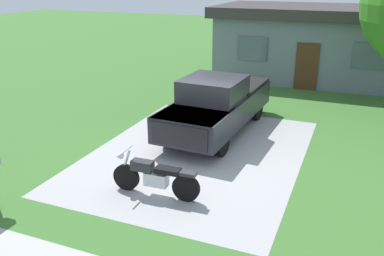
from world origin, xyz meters
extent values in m
plane|color=#3B6C2C|center=(0.00, 0.00, 0.00)|extent=(80.00, 80.00, 0.00)
cube|color=#A1A1A1|center=(0.00, 0.00, 0.00)|extent=(5.88, 7.94, 0.01)
cylinder|color=black|center=(-0.82, -2.67, 0.33)|extent=(0.66, 0.14, 0.66)
cylinder|color=black|center=(0.73, -2.63, 0.33)|extent=(0.66, 0.14, 0.66)
cube|color=silver|center=(-0.02, -2.65, 0.42)|extent=(0.57, 0.28, 0.32)
cube|color=#28282D|center=(-0.37, -2.66, 0.72)|extent=(0.53, 0.28, 0.24)
cube|color=black|center=(0.28, -2.64, 0.70)|extent=(0.61, 0.30, 0.12)
cube|color=#28282D|center=(0.73, -2.63, 0.70)|extent=(0.49, 0.21, 0.08)
cylinder|color=silver|center=(-0.82, -2.67, 0.70)|extent=(0.33, 0.07, 0.77)
cylinder|color=silver|center=(-0.82, -2.67, 1.02)|extent=(0.06, 0.70, 0.04)
sphere|color=silver|center=(-0.94, -2.68, 0.88)|extent=(0.16, 0.16, 0.16)
cylinder|color=black|center=(0.63, 0.14, 0.42)|extent=(0.34, 0.85, 0.84)
cylinder|color=black|center=(-1.00, 0.22, 0.42)|extent=(0.34, 0.85, 0.84)
cylinder|color=black|center=(0.82, 3.63, 0.42)|extent=(0.34, 0.85, 0.84)
cylinder|color=black|center=(-0.82, 3.72, 0.42)|extent=(0.34, 0.85, 0.84)
cube|color=#28282D|center=(-0.09, 1.98, 0.80)|extent=(2.29, 5.70, 0.80)
cube|color=#28282D|center=(-0.19, 0.13, 1.10)|extent=(2.00, 2.00, 0.20)
cube|color=#28282D|center=(-0.11, 1.58, 1.55)|extent=(1.90, 1.99, 0.70)
cube|color=#3F4C56|center=(-0.15, 0.78, 1.45)|extent=(1.71, 0.25, 0.60)
cube|color=black|center=(-0.01, 3.53, 1.05)|extent=(2.02, 2.50, 0.50)
cube|color=black|center=(-0.24, -0.80, 0.80)|extent=(1.70, 0.19, 0.64)
cube|color=slate|center=(1.89, 11.03, 1.50)|extent=(9.00, 5.00, 3.00)
cube|color=#383333|center=(1.89, 11.03, 3.25)|extent=(9.60, 5.60, 0.50)
cube|color=#4C2D19|center=(1.89, 8.50, 1.05)|extent=(1.00, 0.08, 2.10)
cube|color=#4C5966|center=(-0.63, 8.50, 1.70)|extent=(1.40, 0.06, 1.10)
cube|color=#4C5966|center=(4.41, 8.50, 1.70)|extent=(1.40, 0.06, 1.10)
camera|label=1|loc=(4.03, -10.36, 4.95)|focal=38.64mm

